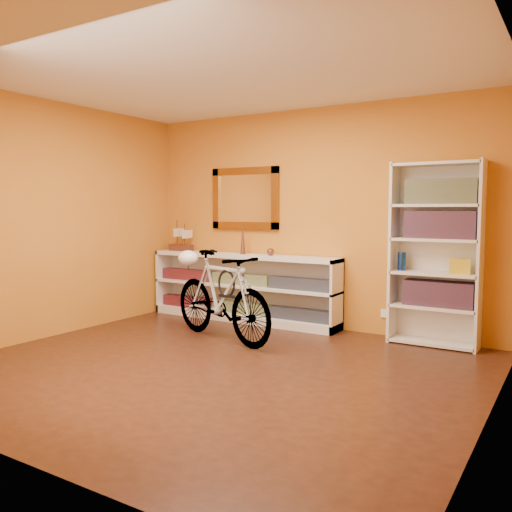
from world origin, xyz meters
The scene contains 24 objects.
floor centered at (0.00, 0.00, -0.01)m, with size 4.50×4.00×0.01m, color black.
ceiling centered at (0.00, 0.00, 2.60)m, with size 4.50×4.00×0.01m, color silver.
back_wall centered at (0.00, 2.00, 1.30)m, with size 4.50×0.01×2.60m, color #B66B1B.
left_wall centered at (-2.25, 0.00, 1.30)m, with size 0.01×4.00×2.60m, color #B66B1B.
right_wall centered at (2.25, 0.00, 1.30)m, with size 0.01×4.00×2.60m, color #B66B1B.
gilt_mirror centered at (-0.95, 1.97, 1.55)m, with size 0.98×0.06×0.78m, color brown.
wall_socket centered at (0.90, 1.99, 0.25)m, with size 0.09×0.01×0.09m, color silver.
console_unit centered at (-0.89, 1.81, 0.42)m, with size 2.60×0.35×0.85m, color silver, non-canonical shape.
cd_row_lower centered at (-0.89, 1.79, 0.17)m, with size 2.50×0.13×0.14m, color black.
cd_row_upper centered at (-0.89, 1.79, 0.54)m, with size 2.50×0.13×0.14m, color navy.
model_ship centered at (-1.88, 1.81, 1.06)m, with size 0.35×0.13×0.41m, color #421D12, non-canonical shape.
toy_car centered at (-1.35, 1.81, 0.85)m, with size 0.00×0.00×0.00m, color black.
bronze_ornament centered at (-0.88, 1.81, 1.04)m, with size 0.07×0.07×0.39m, color brown.
decorative_orb centered at (-0.48, 1.81, 0.89)m, with size 0.09×0.09×0.09m, color brown.
bookcase centered at (1.46, 1.84, 0.95)m, with size 0.90×0.30×1.90m, color silver, non-canonical shape.
book_row_a centered at (1.51, 1.84, 0.55)m, with size 0.70×0.22×0.26m, color maroon.
book_row_b centered at (1.51, 1.84, 1.25)m, with size 0.70×0.22×0.28m, color maroon.
book_row_c centered at (1.51, 1.84, 1.59)m, with size 0.70×0.22×0.25m, color #1A535C.
travel_mug centered at (1.12, 1.82, 0.86)m, with size 0.09×0.09×0.19m, color navy.
red_tin centered at (1.26, 1.87, 1.56)m, with size 0.15×0.15×0.19m, color maroon.
yellow_bag centered at (1.71, 1.80, 0.84)m, with size 0.19×0.13×0.15m, color gold.
bicycle centered at (-0.54, 0.86, 0.48)m, with size 1.64×0.42×0.96m, color silver.
helmet centered at (-1.14, 1.04, 0.85)m, with size 0.24×0.23×0.18m, color white.
u_lock centered at (-0.45, 0.83, 0.63)m, with size 0.22×0.22×0.02m, color black.
Camera 1 is at (2.74, -3.73, 1.41)m, focal length 37.13 mm.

